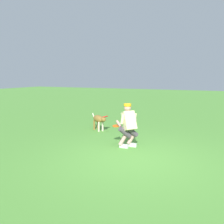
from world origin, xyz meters
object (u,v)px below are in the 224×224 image
at_px(frisbee_flying, 105,117).
at_px(person, 128,124).
at_px(frisbee_held, 117,126).
at_px(dog, 99,120).

bearing_deg(frisbee_flying, person, 136.02).
bearing_deg(frisbee_held, frisbee_flying, -52.32).
height_order(dog, frisbee_held, frisbee_held).
bearing_deg(frisbee_held, person, 176.84).
relative_size(person, frisbee_held, 5.31).
relative_size(frisbee_flying, frisbee_held, 1.02).
distance_m(person, frisbee_held, 0.40).
relative_size(person, frisbee_flying, 5.21).
height_order(person, frisbee_held, person).
xyz_separation_m(person, frisbee_flying, (1.45, -1.40, -0.11)).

